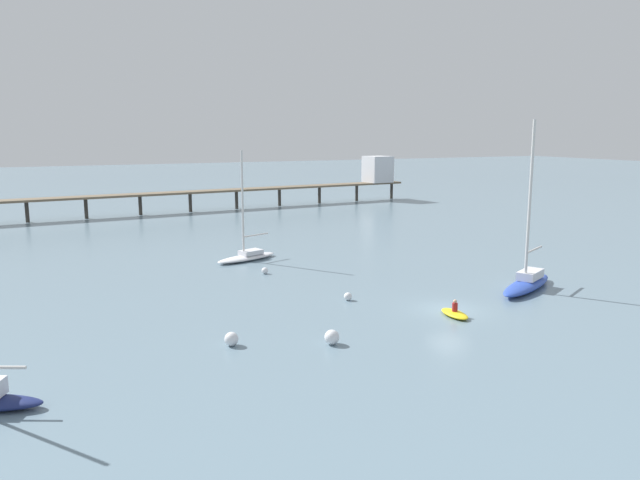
# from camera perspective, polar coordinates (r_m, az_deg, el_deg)

# --- Properties ---
(ground_plane) EXTENTS (400.00, 400.00, 0.00)m
(ground_plane) POSITION_cam_1_polar(r_m,az_deg,el_deg) (42.77, 11.85, -6.35)
(ground_plane) COLOR slate
(pier) EXTENTS (68.68, 8.69, 7.62)m
(pier) POSITION_cam_1_polar(r_m,az_deg,el_deg) (101.68, -1.37, 5.64)
(pier) COLOR brown
(pier) RESTS_ON ground_plane
(sailboat_white) EXTENTS (6.74, 3.99, 10.22)m
(sailboat_white) POSITION_cam_1_polar(r_m,az_deg,el_deg) (58.02, -6.76, -1.29)
(sailboat_white) COLOR white
(sailboat_white) RESTS_ON ground_plane
(sailboat_blue) EXTENTS (8.16, 5.45, 12.75)m
(sailboat_blue) POSITION_cam_1_polar(r_m,az_deg,el_deg) (49.52, 18.63, -3.52)
(sailboat_blue) COLOR #2D4CB7
(sailboat_blue) RESTS_ON ground_plane
(dinghy_yellow) EXTENTS (1.36, 2.67, 1.14)m
(dinghy_yellow) POSITION_cam_1_polar(r_m,az_deg,el_deg) (41.35, 12.35, -6.63)
(dinghy_yellow) COLOR yellow
(dinghy_yellow) RESTS_ON ground_plane
(mooring_buoy_outer) EXTENTS (0.79, 0.79, 0.79)m
(mooring_buoy_outer) POSITION_cam_1_polar(r_m,az_deg,el_deg) (35.39, -8.20, -9.05)
(mooring_buoy_outer) COLOR silver
(mooring_buoy_outer) RESTS_ON ground_plane
(mooring_buoy_inner) EXTENTS (0.85, 0.85, 0.85)m
(mooring_buoy_inner) POSITION_cam_1_polar(r_m,az_deg,el_deg) (35.25, 1.11, -8.98)
(mooring_buoy_inner) COLOR silver
(mooring_buoy_inner) RESTS_ON ground_plane
(mooring_buoy_far) EXTENTS (0.57, 0.57, 0.57)m
(mooring_buoy_far) POSITION_cam_1_polar(r_m,az_deg,el_deg) (44.15, 2.60, -5.24)
(mooring_buoy_far) COLOR silver
(mooring_buoy_far) RESTS_ON ground_plane
(mooring_buoy_mid) EXTENTS (0.54, 0.54, 0.54)m
(mooring_buoy_mid) POSITION_cam_1_polar(r_m,az_deg,el_deg) (52.38, -5.13, -2.84)
(mooring_buoy_mid) COLOR silver
(mooring_buoy_mid) RESTS_ON ground_plane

